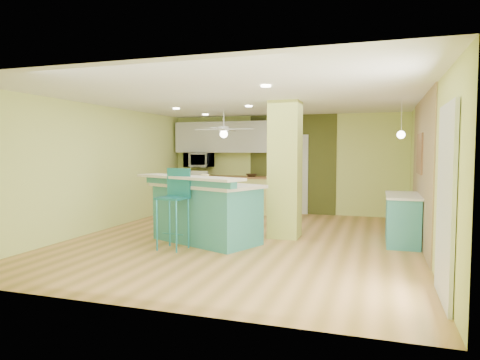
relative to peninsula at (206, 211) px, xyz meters
name	(u,v)px	position (x,y,z in m)	size (l,w,h in m)	color
floor	(243,240)	(0.58, 0.35, -0.55)	(6.00, 7.00, 0.01)	#A27838
ceiling	(243,99)	(0.58, 0.35, 1.96)	(6.00, 7.00, 0.01)	white
wall_back	(285,164)	(0.58, 3.86, 0.70)	(6.00, 0.01, 2.50)	#D8E77B
wall_front	(137,186)	(0.58, -3.15, 0.70)	(6.00, 0.01, 2.50)	#D8E77B
wall_left	(100,168)	(-2.43, 0.35, 0.70)	(0.01, 7.00, 2.50)	#D8E77B
wall_right	(427,173)	(3.58, 0.35, 0.70)	(0.01, 7.00, 2.50)	#D8E77B
wood_panel	(422,172)	(3.57, 0.95, 0.70)	(0.02, 3.40, 2.50)	#8F7552
olive_accent	(292,164)	(0.78, 3.84, 0.70)	(2.20, 0.02, 2.50)	#494F1F
interior_door	(292,174)	(0.78, 3.81, 0.45)	(0.82, 0.05, 2.00)	white
french_door	(445,203)	(3.55, -1.95, 0.50)	(0.04, 1.08, 2.10)	white
column	(285,170)	(1.23, 0.85, 0.70)	(0.55, 0.55, 2.50)	#B6C25A
kitchen_run	(233,194)	(-0.72, 3.55, -0.07)	(3.25, 0.63, 0.94)	#E3E578
stove	(199,194)	(-1.67, 3.54, -0.09)	(0.76, 0.66, 1.08)	silver
upper_cabinets	(234,137)	(-0.72, 3.67, 1.40)	(3.20, 0.34, 0.80)	silver
microwave	(199,160)	(-1.67, 3.55, 0.80)	(0.70, 0.48, 0.39)	silver
ceiling_fan	(224,130)	(-0.52, 2.35, 1.53)	(1.41, 1.41, 0.61)	silver
pendant_lamp	(401,134)	(3.23, 1.10, 1.34)	(0.14, 0.14, 0.69)	white
wall_decor	(420,154)	(3.54, 1.15, 1.00)	(0.03, 0.90, 0.70)	brown
peninsula	(206,211)	(0.00, 0.00, 0.00)	(2.37, 1.89, 1.18)	teal
bar_stool	(175,195)	(-0.28, -0.61, 0.33)	(0.48, 0.48, 1.31)	teal
side_counter	(402,219)	(3.28, 0.96, -0.12)	(0.56, 1.32, 0.85)	teal
fruit_bowl	(252,175)	(-0.20, 3.50, 0.43)	(0.30, 0.30, 0.07)	#3B2918
canister	(205,179)	(0.01, -0.04, 0.56)	(0.14, 0.14, 0.17)	yellow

